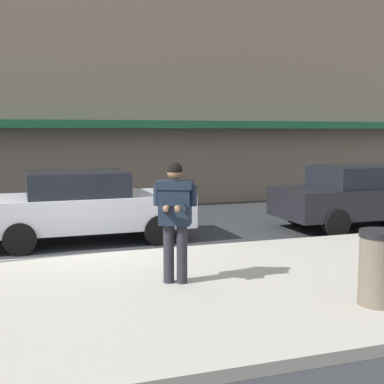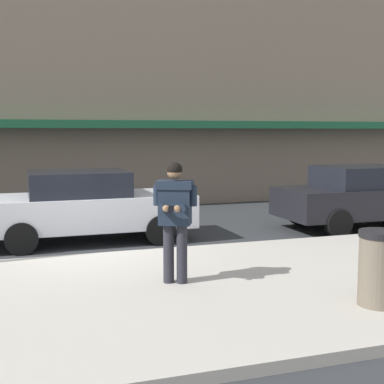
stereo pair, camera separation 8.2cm
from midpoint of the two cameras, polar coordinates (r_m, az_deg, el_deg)
ground_plane at (r=10.34m, az=-11.21°, el=-6.97°), size 80.00×80.00×0.00m
sidewalk at (r=7.83m, az=-1.04°, el=-10.71°), size 32.00×5.30×0.14m
curb_paint_line at (r=10.56m, az=-5.82°, el=-6.59°), size 28.00×0.12×0.01m
storefront_facade at (r=18.92m, az=-11.95°, el=16.65°), size 28.00×4.70×11.56m
parked_sedan_mid at (r=11.75m, az=-11.11°, el=-1.43°), size 4.51×1.95×1.54m
parked_sedan_far at (r=13.93m, az=18.24°, el=-0.41°), size 4.50×1.93×1.54m
man_texting_on_phone at (r=7.84m, az=-1.53°, el=-1.83°), size 0.62×0.65×1.81m
trash_bin at (r=7.38m, az=19.64°, el=-7.64°), size 0.55×0.55×0.98m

